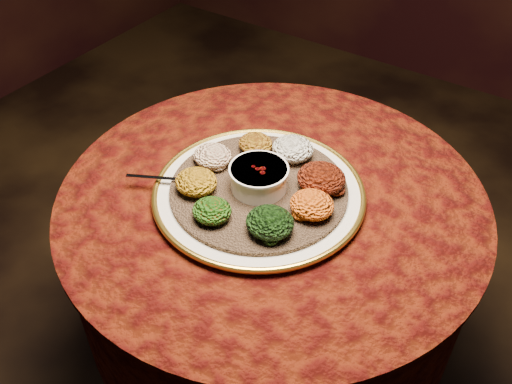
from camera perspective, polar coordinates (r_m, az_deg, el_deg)
The scene contains 13 objects.
table at distance 1.40m, azimuth 1.48°, elevation -5.69°, with size 0.96×0.96×0.73m.
platter at distance 1.25m, azimuth 0.28°, elevation -0.08°, with size 0.48×0.48×0.02m.
injera at distance 1.25m, azimuth 0.28°, elevation 0.29°, with size 0.39×0.39×0.01m, color brown.
stew_bowl at distance 1.22m, azimuth 0.28°, elevation 1.57°, with size 0.13×0.13×0.05m.
spoon at distance 1.27m, azimuth -7.65°, elevation 1.26°, with size 0.14×0.08×0.01m.
portion_ayib at distance 1.32m, azimuth 3.70°, elevation 4.35°, with size 0.10×0.09×0.05m, color white.
portion_kitfo at distance 1.24m, azimuth 6.55°, elevation 1.38°, with size 0.11×0.10×0.05m, color black.
portion_tikil at distance 1.18m, azimuth 5.61°, elevation -1.27°, with size 0.09×0.09×0.04m, color #B9690F.
portion_gomen at distance 1.13m, azimuth 1.40°, elevation -3.06°, with size 0.10×0.09×0.05m, color black.
portion_mixveg at distance 1.16m, azimuth -4.43°, elevation -1.87°, with size 0.08×0.08×0.04m, color #962109.
portion_kik at distance 1.23m, azimuth -6.00°, elevation 1.03°, with size 0.09×0.09×0.04m, color #B57910.
portion_timatim at distance 1.30m, azimuth -4.36°, elevation 3.63°, with size 0.09×0.08×0.04m, color #740806.
portion_shiro at distance 1.34m, azimuth -0.05°, elevation 4.88°, with size 0.08×0.08×0.04m, color #916311.
Camera 1 is at (0.50, -0.81, 1.58)m, focal length 40.00 mm.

